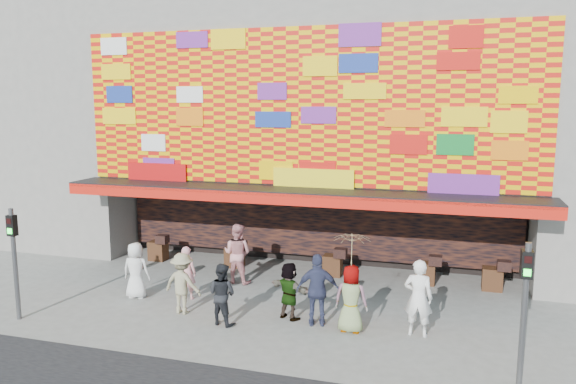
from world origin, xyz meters
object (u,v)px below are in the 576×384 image
Objects in this scene: signal_right at (525,298)px; ped_d at (182,283)px; ped_g at (351,299)px; ped_b at (187,273)px; parasol at (352,250)px; signal_left at (14,251)px; ped_i at (237,253)px; ped_c at (222,294)px; ped_f at (289,291)px; ped_a at (136,270)px; ped_e at (318,290)px; ped_h at (418,298)px.

ped_d is at bearing 168.90° from signal_right.
signal_right reaches higher than ped_d.
ped_b is at bearing -8.55° from ped_g.
signal_right reaches higher than parasol.
signal_left reaches higher than parasol.
signal_right is 1.56× the size of ped_i.
parasol reaches higher than ped_b.
ped_b is 2.01m from ped_i.
ped_d is (-1.33, 0.39, 0.03)m from ped_c.
parasol reaches higher than ped_f.
signal_left is 1.68× the size of parasol.
ped_e is (5.61, -0.48, 0.11)m from ped_a.
ped_d is 6.25m from ped_h.
ped_a is 1.03× the size of ped_c.
parasol is (1.72, -0.38, 1.35)m from ped_f.
ped_h is at bearing 171.54° from ped_a.
ped_i is at bearing -92.26° from ped_d.
ped_c is at bearing 169.91° from signal_right.
ped_h is (2.51, 0.09, 0.02)m from ped_e.
ped_i is (-5.79, 2.56, -0.01)m from ped_h.
parasol is at bearing 155.61° from signal_right.
ped_a is at bearing -14.01° from ped_d.
signal_left is at bearing 42.44° from ped_a.
ped_c is 1.39m from ped_d.
ped_g is at bearing 151.97° from ped_i.
ped_f is 0.86× the size of parasol.
ped_b is (1.46, 0.36, -0.04)m from ped_a.
ped_b is at bearing -25.75° from ped_c.
ped_b is 0.83× the size of ped_e.
signal_left reaches higher than ped_e.
signal_right is at bearing 175.63° from ped_d.
ped_e is 0.88m from ped_f.
ped_b is at bearing 162.85° from signal_right.
ped_e is at bearing -151.38° from ped_c.
ped_a is 2.00m from ped_d.
ped_g is at bearing -90.00° from parasol.
ped_d is 2.92m from ped_i.
parasol is (0.89, -0.16, 1.17)m from ped_e.
ped_g reaches higher than ped_d.
ped_f is at bearing 159.17° from signal_right.
ped_a is at bearing 21.18° from ped_f.
ped_h is at bearing 137.76° from signal_right.
ped_e is 4.22m from ped_i.
signal_right is 1.59× the size of ped_e.
parasol is at bearing -172.43° from ped_d.
ped_a is 0.86× the size of ped_h.
ped_d is 3.74m from ped_e.
ped_c is 0.96× the size of ped_d.
signal_left reaches higher than ped_g.
ped_i is 1.07× the size of parasol.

